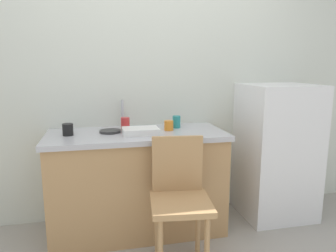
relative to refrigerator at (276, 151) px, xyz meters
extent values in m
cube|color=silver|center=(-1.15, 0.34, 0.60)|extent=(4.80, 0.10, 2.40)
cube|color=tan|center=(-1.28, -0.01, -0.20)|extent=(1.39, 0.60, 0.80)
cube|color=#B7B7BC|center=(-1.28, -0.01, 0.22)|extent=(1.43, 0.64, 0.04)
cylinder|color=#B7B7BC|center=(-1.37, 0.24, 0.36)|extent=(0.02, 0.02, 0.24)
cube|color=white|center=(0.00, 0.00, 0.00)|extent=(0.62, 0.57, 1.21)
cylinder|color=tan|center=(-1.23, -0.74, -0.38)|extent=(0.04, 0.04, 0.45)
cylinder|color=tan|center=(-0.93, -0.77, -0.38)|extent=(0.04, 0.04, 0.45)
cylinder|color=tan|center=(-1.19, -0.44, -0.38)|extent=(0.04, 0.04, 0.45)
cylinder|color=tan|center=(-0.89, -0.47, -0.38)|extent=(0.04, 0.04, 0.45)
cube|color=tan|center=(-1.06, -0.61, -0.13)|extent=(0.44, 0.44, 0.04)
cube|color=tan|center=(-1.04, -0.42, 0.09)|extent=(0.36, 0.07, 0.40)
cube|color=white|center=(-1.26, -0.10, 0.26)|extent=(0.28, 0.20, 0.05)
cylinder|color=#2D2D2D|center=(-1.49, 0.02, 0.25)|extent=(0.17, 0.17, 0.02)
cylinder|color=teal|center=(-0.92, 0.09, 0.29)|extent=(0.07, 0.07, 0.10)
cylinder|color=red|center=(-1.36, 0.09, 0.29)|extent=(0.07, 0.07, 0.11)
cylinder|color=orange|center=(-1.01, 0.01, 0.28)|extent=(0.08, 0.08, 0.08)
cylinder|color=black|center=(-1.81, -0.02, 0.28)|extent=(0.08, 0.08, 0.09)
camera|label=1|loc=(-1.58, -2.54, 0.78)|focal=34.35mm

